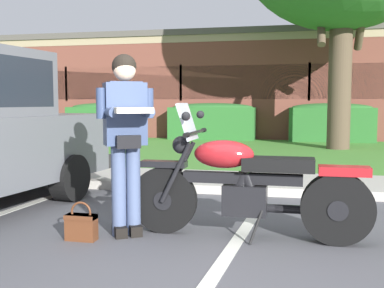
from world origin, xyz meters
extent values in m
plane|color=#4C4C51|center=(0.00, 0.00, 0.00)|extent=(140.00, 140.00, 0.00)
cube|color=#ADA89E|center=(0.00, 2.90, 0.06)|extent=(60.00, 0.20, 0.12)
cube|color=#ADA89E|center=(0.00, 3.75, 0.04)|extent=(60.00, 1.50, 0.08)
cube|color=#478433|center=(0.00, 8.09, 0.03)|extent=(60.00, 7.18, 0.06)
cube|color=silver|center=(0.13, 0.20, 0.00)|extent=(0.44, 4.40, 0.01)
cylinder|color=black|center=(-0.56, 0.86, 0.32)|extent=(0.64, 0.11, 0.64)
cylinder|color=black|center=(-0.56, 0.86, 0.32)|extent=(0.18, 0.12, 0.18)
cylinder|color=black|center=(1.04, 0.84, 0.32)|extent=(0.64, 0.19, 0.64)
cylinder|color=black|center=(1.04, 0.84, 0.32)|extent=(0.18, 0.20, 0.18)
cube|color=black|center=(-0.56, 0.86, 0.67)|extent=(0.44, 0.15, 0.06)
cube|color=maroon|center=(1.09, 0.84, 0.66)|extent=(0.44, 0.21, 0.08)
cylinder|color=black|center=(-0.43, 0.78, 0.60)|extent=(0.31, 0.05, 0.58)
cylinder|color=black|center=(-0.42, 0.94, 0.60)|extent=(0.31, 0.05, 0.58)
sphere|color=black|center=(-0.39, 0.86, 0.86)|extent=(0.17, 0.17, 0.17)
cylinder|color=black|center=(-0.25, 0.86, 0.98)|extent=(0.04, 0.72, 0.03)
cylinder|color=black|center=(-0.25, 0.50, 0.98)|extent=(0.05, 0.10, 0.04)
cylinder|color=black|center=(-0.24, 1.22, 0.98)|extent=(0.05, 0.10, 0.04)
sphere|color=black|center=(-0.27, 0.56, 1.14)|extent=(0.08, 0.08, 0.08)
sphere|color=black|center=(-0.26, 1.16, 1.14)|extent=(0.08, 0.08, 0.08)
cube|color=#B2BCC6|center=(-0.33, 0.86, 1.08)|extent=(0.14, 0.36, 0.35)
cube|color=black|center=(0.19, 0.85, 0.56)|extent=(1.10, 0.12, 0.10)
ellipsoid|color=maroon|center=(0.02, 0.86, 0.78)|extent=(0.56, 0.33, 0.26)
cube|color=black|center=(0.52, 0.85, 0.70)|extent=(0.64, 0.29, 0.12)
cube|color=black|center=(0.22, 0.85, 0.36)|extent=(0.40, 0.25, 0.28)
cylinder|color=black|center=(0.19, 0.85, 0.52)|extent=(0.18, 0.12, 0.21)
cylinder|color=black|center=(0.25, 0.85, 0.52)|extent=(0.18, 0.12, 0.21)
cylinder|color=black|center=(0.59, 0.99, 0.26)|extent=(0.60, 0.09, 0.08)
cylinder|color=black|center=(0.79, 0.99, 0.26)|extent=(0.60, 0.09, 0.08)
cylinder|color=black|center=(0.34, 0.69, 0.15)|extent=(0.12, 0.12, 0.30)
cube|color=black|center=(-0.82, 0.74, 0.05)|extent=(0.22, 0.26, 0.10)
cube|color=black|center=(-0.94, 0.66, 0.05)|extent=(0.22, 0.26, 0.10)
cylinder|color=#47567A|center=(-0.83, 0.75, 0.43)|extent=(0.14, 0.14, 0.86)
cylinder|color=#47567A|center=(-0.95, 0.68, 0.43)|extent=(0.14, 0.14, 0.86)
cube|color=navy|center=(-0.89, 0.72, 1.15)|extent=(0.44, 0.39, 0.58)
cube|color=navy|center=(-0.89, 0.72, 1.42)|extent=(0.36, 0.33, 0.06)
sphere|color=beige|center=(-0.89, 0.72, 1.56)|extent=(0.21, 0.21, 0.21)
sphere|color=black|center=(-0.90, 0.73, 1.59)|extent=(0.23, 0.23, 0.23)
cube|color=black|center=(-0.82, 0.60, 0.90)|extent=(0.24, 0.20, 0.12)
cylinder|color=navy|center=(-0.67, 0.66, 1.17)|extent=(0.26, 0.34, 0.09)
cylinder|color=navy|center=(-0.94, 0.50, 1.17)|extent=(0.26, 0.34, 0.09)
cylinder|color=navy|center=(-0.69, 0.81, 1.25)|extent=(0.10, 0.10, 0.28)
cylinder|color=navy|center=(-1.07, 0.58, 1.25)|extent=(0.10, 0.10, 0.28)
cube|color=beige|center=(-0.73, 0.46, 1.19)|extent=(0.44, 0.44, 0.05)
cube|color=#562D19|center=(-1.23, 0.45, 0.12)|extent=(0.28, 0.12, 0.24)
cube|color=#562D19|center=(-1.23, 0.45, 0.22)|extent=(0.28, 0.13, 0.04)
torus|color=#562D19|center=(-1.23, 0.45, 0.26)|extent=(0.20, 0.02, 0.20)
cube|color=black|center=(-2.90, 3.03, 0.40)|extent=(1.90, 0.33, 0.20)
cylinder|color=black|center=(-2.13, 1.99, 0.30)|extent=(0.31, 0.62, 0.60)
cylinder|color=#4C3D2D|center=(1.78, 9.11, 1.68)|extent=(0.58, 0.58, 3.35)
cylinder|color=#4C3D2D|center=(2.25, 9.11, 3.13)|extent=(0.20, 1.08, 1.04)
cylinder|color=#4C3D2D|center=(1.28, 9.11, 3.40)|extent=(0.20, 1.17, 1.56)
cube|color=#286028|center=(-5.68, 11.48, 0.55)|extent=(2.53, 0.90, 1.10)
ellipsoid|color=#286028|center=(-5.68, 11.48, 1.10)|extent=(2.40, 0.84, 0.28)
cube|color=#286028|center=(-1.95, 11.48, 0.55)|extent=(2.79, 0.90, 1.10)
ellipsoid|color=#286028|center=(-1.95, 11.48, 1.10)|extent=(2.65, 0.84, 0.28)
cube|color=#286028|center=(1.78, 11.48, 0.55)|extent=(2.55, 0.90, 1.10)
ellipsoid|color=#286028|center=(1.78, 11.48, 1.10)|extent=(2.42, 0.84, 0.28)
cube|color=brown|center=(1.11, 17.35, 1.74)|extent=(24.59, 11.19, 3.49)
cube|color=#998466|center=(1.11, 11.80, 3.37)|extent=(24.59, 0.10, 0.24)
cube|color=#4C4742|center=(1.11, 17.35, 3.59)|extent=(24.83, 11.30, 0.20)
cube|color=#1E282D|center=(1.11, 11.79, 1.92)|extent=(20.90, 0.06, 1.10)
cube|color=brown|center=(-7.25, 11.78, 1.92)|extent=(0.08, 0.04, 1.20)
cube|color=brown|center=(-3.07, 11.78, 1.92)|extent=(0.08, 0.04, 1.20)
cube|color=brown|center=(1.11, 11.78, 1.92)|extent=(0.08, 0.04, 1.20)
camera|label=1|loc=(0.65, -3.36, 1.26)|focal=43.24mm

